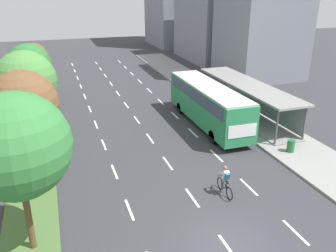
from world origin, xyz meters
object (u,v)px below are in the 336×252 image
object	(u,v)px
median_tree_fifth	(33,59)
median_tree_third	(26,81)
median_tree_second	(23,106)
trash_bin	(291,146)
bus_shelter	(249,96)
bus	(208,101)
median_tree_nearest	(16,146)
cyclist	(225,182)
median_tree_fourth	(29,66)

from	to	relation	value
median_tree_fifth	median_tree_third	bearing A→B (deg)	-90.58
median_tree_second	trash_bin	world-z (taller)	median_tree_second
bus_shelter	median_tree_second	world-z (taller)	median_tree_second
bus	median_tree_third	bearing A→B (deg)	174.98
bus_shelter	trash_bin	distance (m)	7.70
bus	median_tree_nearest	size ratio (longest dim) A/B	1.61
cyclist	median_tree_third	world-z (taller)	median_tree_third
median_tree_fourth	trash_bin	xyz separation A→B (m)	(16.74, -14.15, -3.76)
trash_bin	median_tree_fourth	bearing A→B (deg)	139.78
cyclist	median_tree_fourth	size ratio (longest dim) A/B	0.30
cyclist	median_tree_second	size ratio (longest dim) A/B	0.28
median_tree_nearest	median_tree_second	xyz separation A→B (m)	(-0.06, 6.22, -0.30)
bus_shelter	trash_bin	world-z (taller)	bus_shelter
median_tree_third	median_tree_fifth	xyz separation A→B (m)	(0.13, 12.44, -0.74)
median_tree_third	median_tree_second	bearing A→B (deg)	-89.12
median_tree_nearest	median_tree_fourth	xyz separation A→B (m)	(-0.16, 18.65, -0.63)
median_tree_second	trash_bin	bearing A→B (deg)	-5.90
bus_shelter	median_tree_third	size ratio (longest dim) A/B	2.03
trash_bin	bus	bearing A→B (deg)	115.37
median_tree_second	bus_shelter	bearing A→B (deg)	18.12
bus	median_tree_third	distance (m)	13.81
trash_bin	cyclist	bearing A→B (deg)	-154.33
median_tree_fourth	median_tree_nearest	bearing A→B (deg)	-89.50
bus	median_tree_third	xyz separation A→B (m)	(-13.53, 1.19, 2.49)
bus_shelter	median_tree_fourth	bearing A→B (deg)	159.57
median_tree_third	median_tree_fourth	distance (m)	6.22
bus	median_tree_second	world-z (taller)	median_tree_second
median_tree_nearest	median_tree_fourth	size ratio (longest dim) A/B	1.14
median_tree_nearest	trash_bin	xyz separation A→B (m)	(16.58, 4.50, -4.38)
median_tree_third	median_tree_fourth	size ratio (longest dim) A/B	1.07
bus_shelter	median_tree_nearest	distance (m)	21.58
median_tree_fourth	bus	bearing A→B (deg)	-28.68
bus	median_tree_fourth	distance (m)	15.60
median_tree_nearest	median_tree_third	bearing A→B (deg)	90.73
median_tree_nearest	median_tree_third	world-z (taller)	median_tree_nearest
cyclist	median_tree_nearest	distance (m)	10.87
bus	median_tree_nearest	distance (m)	17.71
bus_shelter	median_tree_third	xyz separation A→B (m)	(-17.81, 0.42, 2.69)
cyclist	median_tree_third	size ratio (longest dim) A/B	0.28
median_tree_second	median_tree_third	distance (m)	6.22
bus_shelter	median_tree_nearest	xyz separation A→B (m)	(-17.66, -12.02, 3.09)
bus	cyclist	size ratio (longest dim) A/B	6.20
bus_shelter	trash_bin	xyz separation A→B (m)	(-1.08, -7.52, -1.29)
bus_shelter	median_tree_second	size ratio (longest dim) A/B	2.05
cyclist	median_tree_third	xyz separation A→B (m)	(-10.11, 11.12, 3.76)
bus_shelter	median_tree_third	bearing A→B (deg)	178.65
median_tree_second	cyclist	bearing A→B (deg)	-26.09
median_tree_fifth	trash_bin	distance (m)	26.48
bus_shelter	median_tree_nearest	world-z (taller)	median_tree_nearest
trash_bin	median_tree_second	bearing A→B (deg)	174.10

